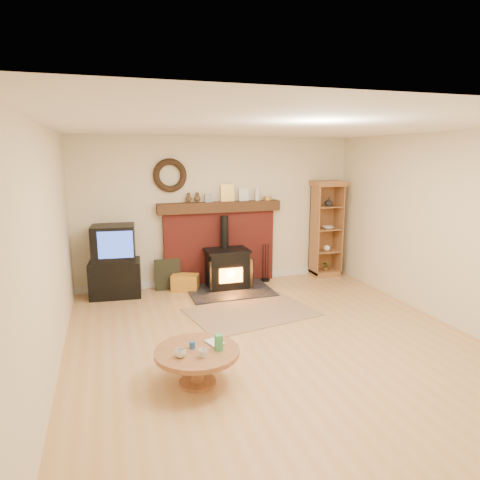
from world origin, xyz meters
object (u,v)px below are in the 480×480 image
object	(u,v)px
curio_cabinet	(326,228)
wood_stove	(227,270)
tv_unit	(115,262)
coffee_table	(197,356)

from	to	relation	value
curio_cabinet	wood_stove	bearing A→B (deg)	-172.09
wood_stove	curio_cabinet	world-z (taller)	curio_cabinet
tv_unit	coffee_table	xyz separation A→B (m)	(0.71, -3.13, -0.26)
wood_stove	coffee_table	bearing A→B (deg)	-111.37
coffee_table	tv_unit	bearing A→B (deg)	102.78
wood_stove	coffee_table	distance (m)	3.15
curio_cabinet	coffee_table	bearing A→B (deg)	-134.65
curio_cabinet	coffee_table	xyz separation A→B (m)	(-3.18, -3.22, -0.61)
tv_unit	curio_cabinet	xyz separation A→B (m)	(3.89, 0.08, 0.35)
coffee_table	curio_cabinet	bearing A→B (deg)	45.35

